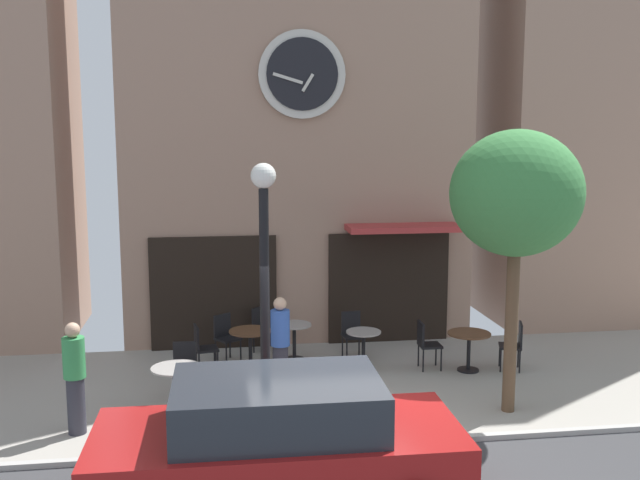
{
  "coord_description": "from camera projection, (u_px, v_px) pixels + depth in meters",
  "views": [
    {
      "loc": [
        -1.65,
        -9.44,
        4.4
      ],
      "look_at": [
        0.07,
        2.56,
        2.57
      ],
      "focal_mm": 40.78,
      "sensor_mm": 36.0,
      "label": 1
    }
  ],
  "objects": [
    {
      "name": "cafe_chair_facing_wall",
      "position": [
        225.0,
        334.0,
        13.95
      ],
      "size": [
        0.56,
        0.56,
        0.9
      ],
      "color": "black",
      "rests_on": "ground_plane"
    },
    {
      "name": "pedestrian_green",
      "position": [
        75.0,
        377.0,
        10.54
      ],
      "size": [
        0.39,
        0.39,
        1.67
      ],
      "color": "#2D2D38",
      "rests_on": "ground_plane"
    },
    {
      "name": "cafe_chair_facing_street",
      "position": [
        352.0,
        331.0,
        14.16
      ],
      "size": [
        0.43,
        0.43,
        0.9
      ],
      "color": "black",
      "rests_on": "ground_plane"
    },
    {
      "name": "cafe_table_center_right",
      "position": [
        469.0,
        342.0,
        13.35
      ],
      "size": [
        0.79,
        0.79,
        0.72
      ],
      "color": "black",
      "rests_on": "ground_plane"
    },
    {
      "name": "cafe_chair_curbside",
      "position": [
        208.0,
        396.0,
        10.67
      ],
      "size": [
        0.56,
        0.56,
        0.9
      ],
      "color": "black",
      "rests_on": "ground_plane"
    },
    {
      "name": "neighbor_building_right",
      "position": [
        593.0,
        50.0,
        17.45
      ],
      "size": [
        5.47,
        4.54,
        12.63
      ],
      "color": "#9E7A66",
      "rests_on": "ground_plane"
    },
    {
      "name": "street_lamp",
      "position": [
        265.0,
        299.0,
        10.38
      ],
      "size": [
        0.36,
        0.36,
        3.96
      ],
      "color": "black",
      "rests_on": "ground_plane"
    },
    {
      "name": "clock_building",
      "position": [
        295.0,
        70.0,
        15.5
      ],
      "size": [
        7.24,
        3.77,
        11.05
      ],
      "color": "#9E7A66",
      "rests_on": "ground_plane"
    },
    {
      "name": "cafe_table_center",
      "position": [
        363.0,
        344.0,
        13.4
      ],
      "size": [
        0.64,
        0.64,
        0.74
      ],
      "color": "black",
      "rests_on": "ground_plane"
    },
    {
      "name": "cafe_chair_near_tree",
      "position": [
        202.0,
        345.0,
        13.22
      ],
      "size": [
        0.47,
        0.47,
        0.9
      ],
      "color": "black",
      "rests_on": "ground_plane"
    },
    {
      "name": "cafe_chair_corner",
      "position": [
        184.0,
        365.0,
        12.11
      ],
      "size": [
        0.41,
        0.41,
        0.9
      ],
      "color": "black",
      "rests_on": "ground_plane"
    },
    {
      "name": "cafe_chair_mid_row",
      "position": [
        515.0,
        342.0,
        13.4
      ],
      "size": [
        0.51,
        0.51,
        0.9
      ],
      "color": "black",
      "rests_on": "ground_plane"
    },
    {
      "name": "parked_car_red",
      "position": [
        278.0,
        445.0,
        8.5
      ],
      "size": [
        4.32,
        2.06,
        1.55
      ],
      "color": "maroon",
      "rests_on": "ground_plane"
    },
    {
      "name": "cafe_chair_outer",
      "position": [
        262.0,
        326.0,
        14.53
      ],
      "size": [
        0.56,
        0.56,
        0.9
      ],
      "color": "black",
      "rests_on": "ground_plane"
    },
    {
      "name": "pedestrian_blue",
      "position": [
        280.0,
        345.0,
        12.12
      ],
      "size": [
        0.36,
        0.36,
        1.67
      ],
      "color": "#2D2D38",
      "rests_on": "ground_plane"
    },
    {
      "name": "cafe_table_near_door",
      "position": [
        177.0,
        379.0,
        11.3
      ],
      "size": [
        0.79,
        0.79,
        0.76
      ],
      "color": "black",
      "rests_on": "ground_plane"
    },
    {
      "name": "cafe_chair_by_entrance",
      "position": [
        426.0,
        341.0,
        13.46
      ],
      "size": [
        0.41,
        0.41,
        0.9
      ],
      "color": "black",
      "rests_on": "ground_plane"
    },
    {
      "name": "street_tree",
      "position": [
        516.0,
        195.0,
        11.01
      ],
      "size": [
        2.04,
        1.83,
        4.43
      ],
      "color": "brown",
      "rests_on": "ground_plane"
    },
    {
      "name": "cafe_table_leftmost",
      "position": [
        250.0,
        341.0,
        13.35
      ],
      "size": [
        0.78,
        0.78,
        0.77
      ],
      "color": "black",
      "rests_on": "ground_plane"
    },
    {
      "name": "ground_plane",
      "position": [
        346.0,
        463.0,
        9.74
      ],
      "size": [
        26.76,
        11.04,
        0.13
      ],
      "color": "#9E998E"
    },
    {
      "name": "cafe_table_near_curb",
      "position": [
        294.0,
        335.0,
        13.99
      ],
      "size": [
        0.66,
        0.66,
        0.72
      ],
      "color": "black",
      "rests_on": "ground_plane"
    }
  ]
}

